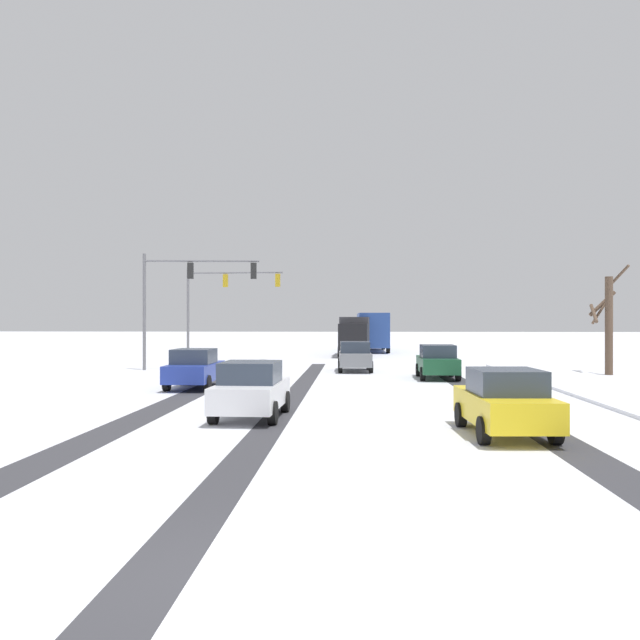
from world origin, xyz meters
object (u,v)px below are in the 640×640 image
object	(u,v)px
traffic_signal_near_left	(185,287)
box_truck_delivery	(355,335)
car_grey_lead	(355,356)
car_yellow_cab_fifth	(505,402)
bare_tree_sidewalk_far	(608,321)
car_dark_green_second	(437,362)
traffic_signal_far_left	(221,293)
car_blue_third	(195,368)
bus_oncoming	(372,329)
car_white_fourth	(251,389)

from	to	relation	value
traffic_signal_near_left	box_truck_delivery	bearing A→B (deg)	58.14
car_grey_lead	car_yellow_cab_fifth	world-z (taller)	same
box_truck_delivery	bare_tree_sidewalk_far	distance (m)	21.72
car_dark_green_second	traffic_signal_near_left	bearing A→B (deg)	159.83
traffic_signal_near_left	traffic_signal_far_left	bearing A→B (deg)	89.19
car_blue_third	car_yellow_cab_fifth	xyz separation A→B (m)	(10.20, -10.83, 0.00)
car_yellow_cab_fifth	bare_tree_sidewalk_far	distance (m)	20.93
traffic_signal_far_left	bus_oncoming	size ratio (longest dim) A/B	0.62
car_dark_green_second	box_truck_delivery	size ratio (longest dim) A/B	0.55
car_blue_third	traffic_signal_near_left	bearing A→B (deg)	106.25
car_blue_third	box_truck_delivery	size ratio (longest dim) A/B	0.55
traffic_signal_far_left	bare_tree_sidewalk_far	world-z (taller)	traffic_signal_far_left
car_dark_green_second	car_blue_third	world-z (taller)	same
traffic_signal_near_left	car_yellow_cab_fifth	xyz separation A→B (m)	(13.10, -20.79, -3.85)
car_white_fourth	car_yellow_cab_fifth	xyz separation A→B (m)	(6.60, -2.59, 0.00)
car_grey_lead	car_blue_third	xyz separation A→B (m)	(-6.59, -9.51, 0.00)
car_white_fourth	box_truck_delivery	size ratio (longest dim) A/B	0.55
car_grey_lead	car_blue_third	size ratio (longest dim) A/B	1.01
car_blue_third	bare_tree_sidewalk_far	world-z (taller)	bare_tree_sidewalk_far
car_dark_green_second	car_yellow_cab_fifth	distance (m)	15.86
car_blue_third	bare_tree_sidewalk_far	size ratio (longest dim) A/B	0.73
traffic_signal_near_left	car_dark_green_second	world-z (taller)	traffic_signal_near_left
box_truck_delivery	car_white_fourth	bearing A→B (deg)	-95.13
car_yellow_cab_fifth	bare_tree_sidewalk_far	xyz separation A→B (m)	(9.30, 18.64, 1.92)
car_grey_lead	bus_oncoming	size ratio (longest dim) A/B	0.38
traffic_signal_far_left	box_truck_delivery	size ratio (longest dim) A/B	0.91
car_dark_green_second	car_yellow_cab_fifth	size ratio (longest dim) A/B	0.99
car_grey_lead	car_blue_third	world-z (taller)	same
car_white_fourth	box_truck_delivery	world-z (taller)	box_truck_delivery
car_white_fourth	bus_oncoming	distance (m)	41.90
traffic_signal_far_left	car_dark_green_second	world-z (taller)	traffic_signal_far_left
box_truck_delivery	traffic_signal_far_left	bearing A→B (deg)	-149.04
bus_oncoming	box_truck_delivery	bearing A→B (deg)	-100.96
car_grey_lead	car_dark_green_second	distance (m)	5.96
car_grey_lead	car_dark_green_second	size ratio (longest dim) A/B	1.00
traffic_signal_near_left	car_dark_green_second	distance (m)	14.81
traffic_signal_near_left	car_white_fourth	xyz separation A→B (m)	(6.50, -18.20, -3.85)
traffic_signal_near_left	car_grey_lead	xyz separation A→B (m)	(9.50, -0.44, -3.85)
box_truck_delivery	bus_oncoming	bearing A→B (deg)	79.04
car_yellow_cab_fifth	box_truck_delivery	world-z (taller)	box_truck_delivery
traffic_signal_far_left	bare_tree_sidewalk_far	distance (m)	25.29
car_blue_third	car_white_fourth	size ratio (longest dim) A/B	0.99
car_blue_third	car_white_fourth	world-z (taller)	same
traffic_signal_near_left	bus_oncoming	size ratio (longest dim) A/B	0.59
car_grey_lead	car_blue_third	bearing A→B (deg)	-124.73
traffic_signal_far_left	car_grey_lead	bearing A→B (deg)	-47.24
car_blue_third	traffic_signal_far_left	bearing A→B (deg)	98.02
traffic_signal_near_left	car_grey_lead	bearing A→B (deg)	-2.67
car_yellow_cab_fifth	bus_oncoming	world-z (taller)	bus_oncoming
traffic_signal_far_left	car_grey_lead	xyz separation A→B (m)	(9.36, -10.12, -3.86)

